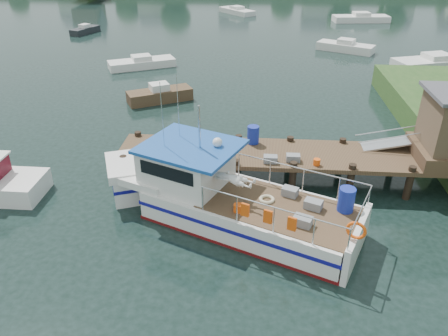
# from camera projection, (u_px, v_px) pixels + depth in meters

# --- Properties ---
(ground_plane) EXTENTS (160.00, 160.00, 0.00)m
(ground_plane) POSITION_uv_depth(u_px,v_px,m) (247.00, 178.00, 20.79)
(ground_plane) COLOR black
(dock) EXTENTS (16.60, 3.00, 4.78)m
(dock) POSITION_uv_depth(u_px,v_px,m) (396.00, 139.00, 19.27)
(dock) COLOR #4C3724
(dock) RESTS_ON ground
(lobster_boat) EXTENTS (11.19, 6.99, 5.58)m
(lobster_boat) POSITION_uv_depth(u_px,v_px,m) (218.00, 195.00, 17.52)
(lobster_boat) COLOR silver
(lobster_boat) RESTS_ON ground
(moored_rowboat) EXTENTS (4.51, 3.36, 1.26)m
(moored_rowboat) POSITION_uv_depth(u_px,v_px,m) (160.00, 95.00, 29.74)
(moored_rowboat) COLOR #4C3724
(moored_rowboat) RESTS_ON ground
(moored_far) EXTENTS (7.13, 3.17, 1.17)m
(moored_far) POSITION_uv_depth(u_px,v_px,m) (361.00, 18.00, 55.10)
(moored_far) COLOR silver
(moored_far) RESTS_ON ground
(moored_a) EXTENTS (5.78, 4.15, 1.02)m
(moored_a) POSITION_uv_depth(u_px,v_px,m) (142.00, 63.00, 37.07)
(moored_a) COLOR silver
(moored_a) RESTS_ON ground
(moored_b) EXTENTS (5.51, 4.02, 1.17)m
(moored_b) POSITION_uv_depth(u_px,v_px,m) (345.00, 47.00, 41.87)
(moored_b) COLOR silver
(moored_b) RESTS_ON ground
(moored_c) EXTENTS (7.72, 4.69, 1.15)m
(moored_c) POSITION_uv_depth(u_px,v_px,m) (436.00, 62.00, 37.09)
(moored_c) COLOR silver
(moored_c) RESTS_ON ground
(moored_d) EXTENTS (5.37, 5.78, 1.00)m
(moored_d) POSITION_uv_depth(u_px,v_px,m) (237.00, 11.00, 60.36)
(moored_d) COLOR silver
(moored_d) RESTS_ON ground
(moored_e) EXTENTS (2.53, 3.90, 1.02)m
(moored_e) POSITION_uv_depth(u_px,v_px,m) (85.00, 30.00, 49.00)
(moored_e) COLOR black
(moored_e) RESTS_ON ground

